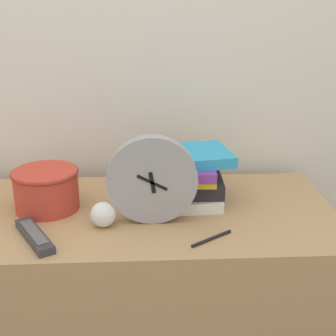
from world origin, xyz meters
TOP-DOWN VIEW (x-y plane):
  - wall_back at (0.00, 0.61)m, footprint 6.00×0.04m
  - desk at (0.00, 0.27)m, footprint 1.24×0.54m
  - desk_clock at (0.10, 0.20)m, footprint 0.24×0.04m
  - book_stack at (0.19, 0.31)m, footprint 0.26×0.22m
  - basket at (-0.19, 0.30)m, footprint 0.19×0.19m
  - tv_remote at (-0.19, 0.11)m, footprint 0.13×0.19m
  - crumpled_paper_ball at (-0.03, 0.18)m, footprint 0.07×0.07m
  - pen at (0.25, 0.09)m, footprint 0.11×0.08m

SIDE VIEW (x-z plane):
  - desk at x=0.00m, z-range 0.00..0.72m
  - pen at x=0.25m, z-range 0.72..0.73m
  - tv_remote at x=-0.19m, z-range 0.72..0.75m
  - crumpled_paper_ball at x=-0.03m, z-range 0.72..0.79m
  - basket at x=-0.19m, z-range 0.73..0.84m
  - book_stack at x=0.19m, z-range 0.73..0.88m
  - desk_clock at x=0.10m, z-range 0.72..0.96m
  - wall_back at x=0.00m, z-range 0.00..2.40m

